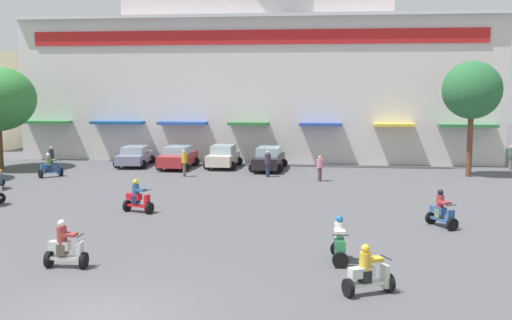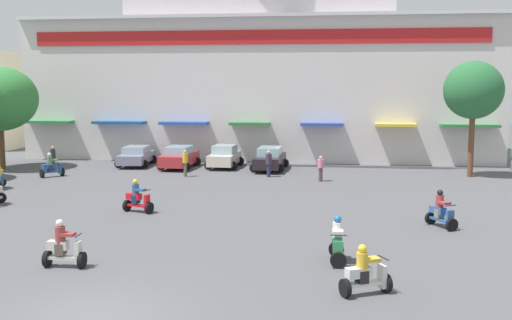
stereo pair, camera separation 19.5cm
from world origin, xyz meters
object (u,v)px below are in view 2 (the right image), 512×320
object	(u,v)px
parked_car_2	(225,156)
plaza_tree_1	(474,91)
parked_car_1	(179,157)
scooter_rider_5	(441,212)
pedestrian_1	(321,167)
scooter_rider_1	(365,274)
pedestrian_0	(185,161)
pedestrian_3	(269,162)
pedestrian_2	(53,157)
scooter_rider_3	(337,243)
parked_car_3	(270,159)
scooter_rider_0	(64,247)
scooter_rider_4	(51,167)
parked_car_0	(136,156)
scooter_rider_6	(138,199)

from	to	relation	value
parked_car_2	plaza_tree_1	bearing A→B (deg)	-7.34
parked_car_1	scooter_rider_5	distance (m)	21.51
pedestrian_1	scooter_rider_1	bearing A→B (deg)	-84.89
pedestrian_1	parked_car_1	bearing A→B (deg)	155.88
pedestrian_0	pedestrian_3	xyz separation A→B (m)	(5.19, 0.54, -0.02)
pedestrian_3	scooter_rider_1	bearing A→B (deg)	-76.44
pedestrian_2	scooter_rider_3	bearing A→B (deg)	-44.31
plaza_tree_1	parked_car_1	bearing A→B (deg)	175.89
parked_car_3	scooter_rider_0	size ratio (longest dim) A/B	2.89
pedestrian_3	plaza_tree_1	bearing A→B (deg)	8.06
plaza_tree_1	parked_car_2	distance (m)	16.76
pedestrian_3	scooter_rider_4	bearing A→B (deg)	-172.64
pedestrian_2	parked_car_2	bearing A→B (deg)	16.78
scooter_rider_3	scooter_rider_5	world-z (taller)	scooter_rider_5
parked_car_2	pedestrian_2	world-z (taller)	pedestrian_2
pedestrian_3	pedestrian_2	bearing A→B (deg)	177.90
scooter_rider_1	parked_car_1	bearing A→B (deg)	115.81
parked_car_1	parked_car_3	bearing A→B (deg)	-0.79
parked_car_1	pedestrian_2	bearing A→B (deg)	-161.75
scooter_rider_0	scooter_rider_1	bearing A→B (deg)	-7.86
plaza_tree_1	pedestrian_0	world-z (taller)	plaza_tree_1
scooter_rider_0	pedestrian_2	bearing A→B (deg)	116.69
scooter_rider_4	pedestrian_1	distance (m)	16.73
scooter_rider_4	pedestrian_1	world-z (taller)	scooter_rider_4
parked_car_0	scooter_rider_4	size ratio (longest dim) A/B	2.83
pedestrian_1	pedestrian_2	size ratio (longest dim) A/B	0.91
parked_car_3	pedestrian_2	xyz separation A→B (m)	(-14.19, -2.52, 0.18)
scooter_rider_6	pedestrian_2	bearing A→B (deg)	129.76
scooter_rider_3	scooter_rider_6	distance (m)	11.15
scooter_rider_3	scooter_rider_4	size ratio (longest dim) A/B	1.01
scooter_rider_3	pedestrian_2	size ratio (longest dim) A/B	0.92
parked_car_2	scooter_rider_0	distance (m)	23.29
parked_car_0	scooter_rider_3	world-z (taller)	scooter_rider_3
pedestrian_2	pedestrian_3	distance (m)	14.46
parked_car_1	scooter_rider_5	size ratio (longest dim) A/B	2.83
scooter_rider_5	pedestrian_2	xyz separation A→B (m)	(-22.86, 12.85, 0.32)
parked_car_2	scooter_rider_5	xyz separation A→B (m)	(11.92, -16.15, -0.15)
parked_car_2	scooter_rider_5	size ratio (longest dim) A/B	2.61
parked_car_1	scooter_rider_6	bearing A→B (deg)	-82.84
parked_car_3	scooter_rider_5	size ratio (longest dim) A/B	2.92
scooter_rider_0	pedestrian_3	xyz separation A→B (m)	(4.41, 19.44, 0.29)
scooter_rider_5	pedestrian_1	size ratio (longest dim) A/B	1.01
scooter_rider_0	pedestrian_2	world-z (taller)	pedestrian_2
scooter_rider_5	plaza_tree_1	bearing A→B (deg)	73.88
parked_car_0	parked_car_3	xyz separation A→B (m)	(9.60, -0.82, 0.06)
parked_car_0	scooter_rider_0	world-z (taller)	scooter_rider_0
scooter_rider_5	pedestrian_0	world-z (taller)	pedestrian_0
scooter_rider_0	scooter_rider_1	size ratio (longest dim) A/B	1.04
parked_car_3	pedestrian_0	xyz separation A→B (m)	(-4.93, -3.59, 0.19)
scooter_rider_5	pedestrian_1	xyz separation A→B (m)	(-5.16, 11.06, 0.23)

